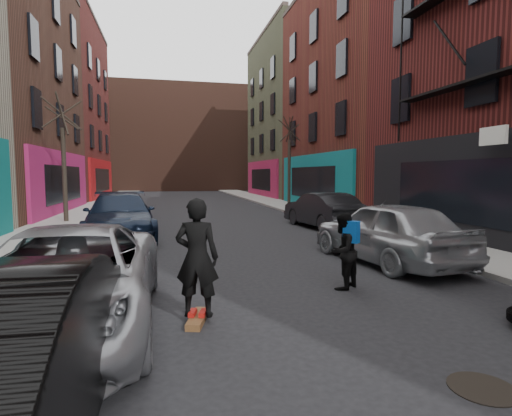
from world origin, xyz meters
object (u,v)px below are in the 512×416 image
pedestrian (343,251)px  skateboard (198,319)px  parked_right_far (387,231)px  manhole (483,388)px  parked_right_end (322,210)px  tree_left_far (63,149)px  parked_left_end (120,216)px  skateboarder (197,257)px  parked_left_far (66,280)px  tree_right_far (289,154)px

pedestrian → skateboard: bearing=-15.5°
parked_right_far → skateboard: size_ratio=5.89×
manhole → parked_right_far: bearing=68.4°
parked_right_end → manhole: parked_right_end is taller
pedestrian → tree_left_far: bearing=-94.6°
parked_left_end → parked_right_end: size_ratio=1.23×
skateboard → manhole: size_ratio=1.14×
skateboard → skateboarder: (0.00, 0.00, 0.95)m
skateboarder → manhole: skateboarder is taller
parked_right_far → parked_right_end: parked_right_far is taller
parked_left_far → manhole: (4.64, -2.67, -0.74)m
parked_left_end → pedestrian: size_ratio=3.69×
tree_left_far → parked_right_far: tree_left_far is taller
parked_right_far → pedestrian: bearing=35.2°
skateboarder → parked_right_far: bearing=-133.1°
tree_left_far → tree_right_far: 13.78m
tree_left_far → manhole: tree_left_far is taller
tree_right_far → parked_left_far: (-9.40, -19.27, -2.79)m
skateboarder → parked_left_end: bearing=-61.0°
skateboarder → manhole: size_ratio=2.58×
tree_right_far → skateboard: bearing=-111.3°
parked_right_far → skateboarder: skateboarder is taller
parked_right_end → parked_right_far: bearing=75.3°
skateboarder → manhole: (2.79, -2.59, -1.00)m
tree_right_far → parked_left_far: bearing=-116.0°
parked_right_far → manhole: parked_right_far is taller
tree_right_far → pedestrian: tree_right_far is taller
tree_right_far → manhole: 22.72m
tree_left_far → parked_left_end: bearing=-60.4°
skateboard → pedestrian: bearing=37.2°
parked_right_end → skateboard: parked_right_end is taller
tree_left_far → manhole: size_ratio=9.29×
parked_right_end → skateboard: bearing=51.5°
tree_left_far → parked_left_end: (2.86, -5.04, -2.58)m
pedestrian → manhole: (-0.14, -3.75, -0.75)m
parked_left_end → skateboarder: skateboarder is taller
manhole → skateboarder: bearing=137.1°
skateboard → skateboarder: bearing=0.0°
parked_right_end → skateboarder: 11.32m
parked_left_far → parked_left_end: 8.24m
parked_left_far → parked_right_end: 12.34m
tree_right_far → skateboard: 21.06m
parked_left_end → skateboarder: 8.55m
parked_right_end → manhole: 12.64m
parked_right_end → tree_left_far: bearing=-25.8°
manhole → parked_left_far: bearing=150.1°
tree_left_far → parked_left_far: bearing=-77.3°
skateboard → skateboarder: 0.95m
tree_left_far → parked_right_far: size_ratio=1.38×
parked_left_end → parked_right_end: 8.04m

